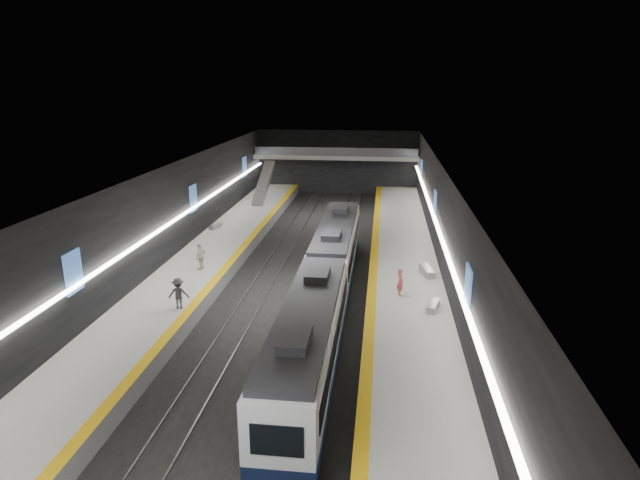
# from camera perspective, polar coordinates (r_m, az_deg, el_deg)

# --- Properties ---
(ground) EXTENTS (70.00, 70.00, 0.00)m
(ground) POSITION_cam_1_polar(r_m,az_deg,el_deg) (35.54, -3.11, -6.48)
(ground) COLOR black
(ground) RESTS_ON ground
(ceiling) EXTENTS (20.00, 70.00, 0.04)m
(ceiling) POSITION_cam_1_polar(r_m,az_deg,el_deg) (33.22, -3.33, 6.31)
(ceiling) COLOR beige
(ceiling) RESTS_ON wall_left
(wall_left) EXTENTS (0.04, 70.00, 8.00)m
(wall_left) POSITION_cam_1_polar(r_m,az_deg,el_deg) (37.18, -18.58, 0.25)
(wall_left) COLOR black
(wall_left) RESTS_ON ground
(wall_right) EXTENTS (0.04, 70.00, 8.00)m
(wall_right) POSITION_cam_1_polar(r_m,az_deg,el_deg) (33.95, 13.66, -0.87)
(wall_right) COLOR black
(wall_right) RESTS_ON ground
(wall_back) EXTENTS (20.00, 0.04, 8.00)m
(wall_back) POSITION_cam_1_polar(r_m,az_deg,el_deg) (68.15, 1.88, 8.28)
(wall_back) COLOR black
(wall_back) RESTS_ON ground
(platform_left) EXTENTS (5.00, 70.00, 1.00)m
(platform_left) POSITION_cam_1_polar(r_m,az_deg,el_deg) (37.31, -14.59, -5.04)
(platform_left) COLOR slate
(platform_left) RESTS_ON ground
(tile_surface_left) EXTENTS (5.00, 70.00, 0.02)m
(tile_surface_left) POSITION_cam_1_polar(r_m,az_deg,el_deg) (37.13, -14.65, -4.31)
(tile_surface_left) COLOR #9F9F9B
(tile_surface_left) RESTS_ON platform_left
(tactile_strip_left) EXTENTS (0.60, 70.00, 0.02)m
(tactile_strip_left) POSITION_cam_1_polar(r_m,az_deg,el_deg) (36.40, -11.41, -4.50)
(tactile_strip_left) COLOR #E5A90C
(tactile_strip_left) RESTS_ON platform_left
(platform_right) EXTENTS (5.00, 70.00, 1.00)m
(platform_right) POSITION_cam_1_polar(r_m,az_deg,el_deg) (34.92, 9.17, -6.22)
(platform_right) COLOR slate
(platform_right) RESTS_ON ground
(tile_surface_right) EXTENTS (5.00, 70.00, 0.02)m
(tile_surface_right) POSITION_cam_1_polar(r_m,az_deg,el_deg) (34.73, 9.21, -5.45)
(tile_surface_right) COLOR #9F9F9B
(tile_surface_right) RESTS_ON platform_right
(tactile_strip_right) EXTENTS (0.60, 70.00, 0.02)m
(tactile_strip_right) POSITION_cam_1_polar(r_m,az_deg,el_deg) (34.68, 5.56, -5.32)
(tactile_strip_right) COLOR #E5A90C
(tactile_strip_right) RESTS_ON platform_right
(rails) EXTENTS (6.52, 70.00, 0.12)m
(rails) POSITION_cam_1_polar(r_m,az_deg,el_deg) (35.52, -3.11, -6.39)
(rails) COLOR gray
(rails) RESTS_ON ground
(train) EXTENTS (2.69, 30.04, 3.60)m
(train) POSITION_cam_1_polar(r_m,az_deg,el_deg) (32.38, 0.55, -4.63)
(train) COLOR #0D1732
(train) RESTS_ON ground
(ad_posters) EXTENTS (19.94, 53.50, 2.20)m
(ad_posters) POSITION_cam_1_polar(r_m,az_deg,el_deg) (34.97, -2.95, 0.96)
(ad_posters) COLOR #3D6AB9
(ad_posters) RESTS_ON wall_left
(cove_light_left) EXTENTS (0.25, 68.60, 0.12)m
(cove_light_left) POSITION_cam_1_polar(r_m,az_deg,el_deg) (37.15, -18.27, -0.06)
(cove_light_left) COLOR white
(cove_light_left) RESTS_ON wall_left
(cove_light_right) EXTENTS (0.25, 68.60, 0.12)m
(cove_light_right) POSITION_cam_1_polar(r_m,az_deg,el_deg) (33.98, 13.30, -1.18)
(cove_light_right) COLOR white
(cove_light_right) RESTS_ON wall_right
(mezzanine_bridge) EXTENTS (20.00, 3.00, 1.50)m
(mezzanine_bridge) POSITION_cam_1_polar(r_m,az_deg,el_deg) (65.96, 1.73, 8.91)
(mezzanine_bridge) COLOR gray
(mezzanine_bridge) RESTS_ON wall_left
(escalator) EXTENTS (1.20, 7.50, 3.92)m
(escalator) POSITION_cam_1_polar(r_m,az_deg,el_deg) (60.68, -6.00, 6.10)
(escalator) COLOR #99999E
(escalator) RESTS_ON platform_left
(bench_left_far) EXTENTS (0.80, 1.66, 0.39)m
(bench_left_far) POSITION_cam_1_polar(r_m,az_deg,el_deg) (49.54, -11.09, 1.44)
(bench_left_far) COLOR #99999E
(bench_left_far) RESTS_ON platform_left
(bench_right_near) EXTENTS (0.94, 1.76, 0.41)m
(bench_right_near) POSITION_cam_1_polar(r_m,az_deg,el_deg) (32.39, 11.98, -6.91)
(bench_right_near) COLOR #99999E
(bench_right_near) RESTS_ON platform_right
(bench_right_far) EXTENTS (1.00, 2.14, 0.50)m
(bench_right_far) POSITION_cam_1_polar(r_m,az_deg,el_deg) (37.89, 11.34, -3.26)
(bench_right_far) COLOR #99999E
(bench_right_far) RESTS_ON platform_right
(passenger_right_a) EXTENTS (0.60, 0.74, 1.76)m
(passenger_right_a) POSITION_cam_1_polar(r_m,az_deg,el_deg) (33.75, 8.54, -4.49)
(passenger_right_a) COLOR #D54F59
(passenger_right_a) RESTS_ON platform_right
(passenger_left_a) EXTENTS (0.75, 1.24, 1.97)m
(passenger_left_a) POSITION_cam_1_polar(r_m,az_deg,el_deg) (38.74, -12.61, -1.74)
(passenger_left_a) COLOR beige
(passenger_left_a) RESTS_ON platform_left
(passenger_left_b) EXTENTS (1.31, 0.88, 1.88)m
(passenger_left_b) POSITION_cam_1_polar(r_m,az_deg,el_deg) (32.60, -14.84, -5.55)
(passenger_left_b) COLOR #3A3940
(passenger_left_b) RESTS_ON platform_left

